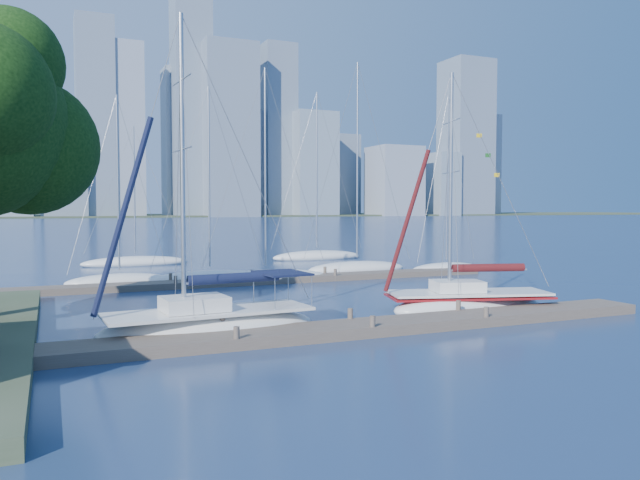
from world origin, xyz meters
name	(u,v)px	position (x,y,z in m)	size (l,w,h in m)	color
ground	(361,333)	(0.00, 0.00, 0.00)	(700.00, 700.00, 0.00)	navy
near_dock	(361,328)	(0.00, 0.00, 0.20)	(26.00, 2.00, 0.40)	brown
far_dock	(271,280)	(2.00, 16.00, 0.18)	(30.00, 1.80, 0.36)	brown
far_shore	(72,217)	(0.00, 320.00, 0.00)	(800.00, 100.00, 1.50)	#38472D
sailboat_navy	(209,310)	(-5.24, 1.80, 0.94)	(8.17, 3.20, 11.96)	silver
sailboat_maroon	(468,292)	(6.63, 2.42, 0.89)	(8.00, 4.49, 11.09)	silver
bg_boat_0	(120,281)	(-6.70, 18.67, 0.24)	(6.61, 4.04, 11.65)	silver
bg_boat_1	(210,278)	(-1.39, 17.86, 0.25)	(7.97, 3.72, 12.43)	silver
bg_boat_2	(266,278)	(1.86, 16.62, 0.27)	(8.25, 2.52, 13.61)	silver
bg_boat_4	(357,268)	(9.71, 19.48, 0.30)	(7.99, 4.75, 15.29)	silver
bg_boat_5	(446,268)	(15.85, 17.28, 0.26)	(6.02, 3.03, 13.02)	silver
bg_boat_6	(136,262)	(-4.22, 31.42, 0.24)	(8.56, 5.49, 11.46)	silver
bg_boat_7	(317,256)	(11.49, 30.96, 0.29)	(8.64, 3.49, 15.26)	silver
skyline	(130,141)	(25.26, 290.09, 36.31)	(503.39, 51.31, 116.95)	#7C90A0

